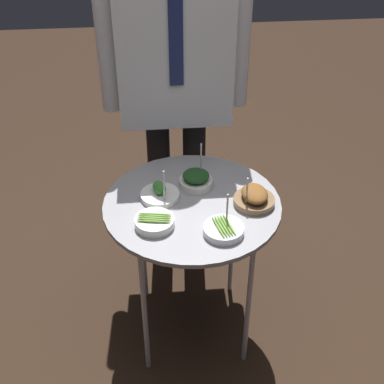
{
  "coord_description": "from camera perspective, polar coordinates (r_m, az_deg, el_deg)",
  "views": [
    {
      "loc": [
        -0.15,
        -1.58,
        1.9
      ],
      "look_at": [
        0.0,
        0.0,
        0.74
      ],
      "focal_mm": 50.0,
      "sensor_mm": 36.0,
      "label": 1
    }
  ],
  "objects": [
    {
      "name": "waiter_figure",
      "position": [
        2.21,
        -1.87,
        13.32
      ],
      "size": [
        0.61,
        0.23,
        1.65
      ],
      "color": "black",
      "rests_on": "ground_plane"
    },
    {
      "name": "ground_plane",
      "position": [
        2.48,
        0.0,
        -13.93
      ],
      "size": [
        8.0,
        8.0,
        0.0
      ],
      "primitive_type": "plane",
      "color": "black"
    },
    {
      "name": "bowl_spinach_mid_right",
      "position": [
        2.07,
        0.42,
        1.34
      ],
      "size": [
        0.13,
        0.13,
        0.17
      ],
      "color": "silver",
      "rests_on": "serving_cart"
    },
    {
      "name": "bowl_asparagus_near_rim",
      "position": [
        1.86,
        3.39,
        -4.0
      ],
      "size": [
        0.14,
        0.14,
        0.14
      ],
      "color": "silver",
      "rests_on": "serving_cart"
    },
    {
      "name": "bowl_broccoli_front_right",
      "position": [
        2.02,
        -3.45,
        -0.12
      ],
      "size": [
        0.15,
        0.15,
        0.15
      ],
      "color": "white",
      "rests_on": "serving_cart"
    },
    {
      "name": "bowl_roast_back_right",
      "position": [
        1.99,
        6.65,
        -0.61
      ],
      "size": [
        0.15,
        0.15,
        0.13
      ],
      "color": "brown",
      "rests_on": "serving_cart"
    },
    {
      "name": "bowl_asparagus_center",
      "position": [
        1.89,
        -4.02,
        -3.22
      ],
      "size": [
        0.14,
        0.14,
        0.04
      ],
      "color": "silver",
      "rests_on": "serving_cart"
    },
    {
      "name": "serving_cart",
      "position": [
        2.03,
        0.0,
        -2.27
      ],
      "size": [
        0.67,
        0.67,
        0.69
      ],
      "color": "#939399",
      "rests_on": "ground_plane"
    }
  ]
}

